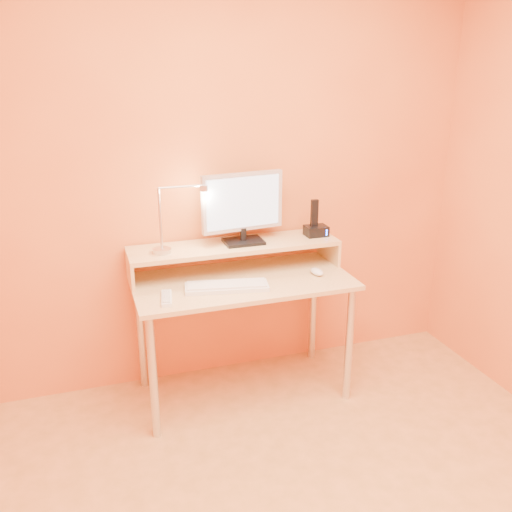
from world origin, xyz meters
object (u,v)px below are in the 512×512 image
object	(u,v)px
phone_dock	(316,231)
keyboard	(227,287)
mouse	(317,272)
monitor_panel	(243,202)
lamp_base	(162,251)
remote_control	(167,298)

from	to	relation	value
phone_dock	keyboard	distance (m)	0.70
mouse	monitor_panel	bearing A→B (deg)	143.49
lamp_base	phone_dock	distance (m)	0.92
phone_dock	mouse	size ratio (longest dim) A/B	1.25
phone_dock	monitor_panel	bearing A→B (deg)	178.96
remote_control	phone_dock	bearing A→B (deg)	26.70
lamp_base	remote_control	distance (m)	0.32
monitor_panel	phone_dock	size ratio (longest dim) A/B	3.69
monitor_panel	phone_dock	xyz separation A→B (m)	(0.45, -0.01, -0.21)
lamp_base	keyboard	bearing A→B (deg)	-37.41
monitor_panel	remote_control	size ratio (longest dim) A/B	2.57
mouse	remote_control	size ratio (longest dim) A/B	0.56
monitor_panel	remote_control	bearing A→B (deg)	-155.45
lamp_base	mouse	xyz separation A→B (m)	(0.84, -0.18, -0.15)
monitor_panel	remote_control	xyz separation A→B (m)	(-0.50, -0.31, -0.39)
keyboard	mouse	bearing A→B (deg)	15.26
keyboard	monitor_panel	bearing A→B (deg)	67.96
keyboard	remote_control	bearing A→B (deg)	-162.12
lamp_base	phone_dock	size ratio (longest dim) A/B	0.77
keyboard	mouse	world-z (taller)	mouse
lamp_base	mouse	distance (m)	0.87
lamp_base	keyboard	size ratio (longest dim) A/B	0.23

